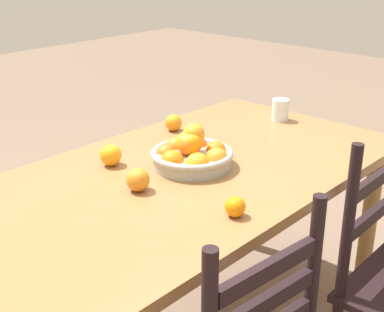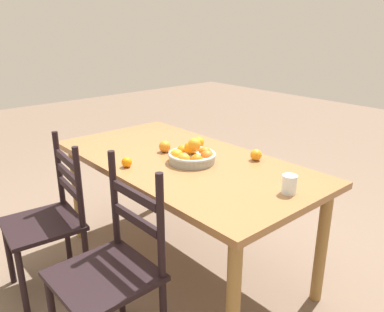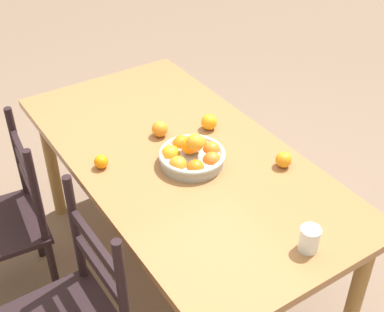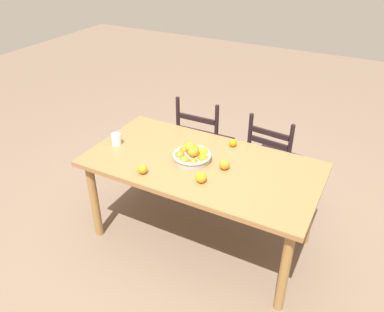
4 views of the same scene
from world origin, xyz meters
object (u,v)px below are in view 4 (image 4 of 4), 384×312
at_px(drinking_glass, 116,139).
at_px(chair_near_window, 203,145).
at_px(fruit_bowl, 192,155).
at_px(dining_table, 202,172).
at_px(orange_loose_0, 233,143).
at_px(chair_by_cabinet, 272,162).
at_px(orange_loose_2, 201,177).
at_px(orange_loose_1, 142,169).
at_px(orange_loose_3, 224,164).

bearing_deg(drinking_glass, chair_near_window, 63.39).
relative_size(chair_near_window, fruit_bowl, 3.32).
distance_m(dining_table, orange_loose_0, 0.37).
bearing_deg(chair_by_cabinet, fruit_bowl, 66.33).
height_order(dining_table, chair_near_window, chair_near_window).
xyz_separation_m(chair_by_cabinet, fruit_bowl, (-0.43, -0.75, 0.36)).
relative_size(dining_table, orange_loose_2, 22.92).
distance_m(chair_near_window, drinking_glass, 0.96).
relative_size(orange_loose_1, orange_loose_3, 0.92).
distance_m(chair_by_cabinet, orange_loose_2, 1.06).
height_order(orange_loose_0, orange_loose_2, orange_loose_2).
xyz_separation_m(orange_loose_0, orange_loose_3, (0.07, -0.34, 0.01)).
distance_m(chair_near_window, fruit_bowl, 0.85).
xyz_separation_m(dining_table, orange_loose_2, (0.11, -0.23, 0.12)).
distance_m(chair_near_window, orange_loose_1, 1.11).
bearing_deg(fruit_bowl, orange_loose_2, -49.82).
bearing_deg(orange_loose_0, fruit_bowl, -118.77).
height_order(chair_near_window, orange_loose_1, chair_near_window).
distance_m(dining_table, orange_loose_2, 0.28).
bearing_deg(orange_loose_2, drinking_glass, 169.90).
relative_size(chair_near_window, drinking_glass, 10.15).
xyz_separation_m(chair_by_cabinet, orange_loose_1, (-0.66, -1.07, 0.34)).
bearing_deg(orange_loose_2, chair_by_cabinet, 76.10).
distance_m(fruit_bowl, orange_loose_2, 0.29).
xyz_separation_m(orange_loose_1, orange_loose_2, (0.42, 0.10, 0.00)).
height_order(fruit_bowl, drinking_glass, fruit_bowl).
bearing_deg(orange_loose_2, orange_loose_1, -166.69).
bearing_deg(orange_loose_3, chair_near_window, 126.03).
relative_size(dining_table, orange_loose_3, 23.14).
height_order(chair_by_cabinet, fruit_bowl, chair_by_cabinet).
xyz_separation_m(orange_loose_2, orange_loose_3, (0.08, 0.23, -0.00)).
height_order(chair_near_window, orange_loose_0, chair_near_window).
distance_m(fruit_bowl, orange_loose_0, 0.39).
relative_size(chair_near_window, chair_by_cabinet, 1.04).
distance_m(chair_near_window, orange_loose_0, 0.68).
relative_size(dining_table, orange_loose_1, 25.02).
distance_m(chair_near_window, chair_by_cabinet, 0.69).
height_order(chair_near_window, fruit_bowl, chair_near_window).
bearing_deg(orange_loose_1, chair_by_cabinet, 58.27).
bearing_deg(orange_loose_1, chair_near_window, 91.33).
distance_m(orange_loose_2, orange_loose_3, 0.24).
height_order(chair_by_cabinet, orange_loose_1, chair_by_cabinet).
relative_size(chair_by_cabinet, drinking_glass, 9.75).
bearing_deg(chair_near_window, orange_loose_1, 90.44).
height_order(dining_table, orange_loose_3, orange_loose_3).
relative_size(orange_loose_2, drinking_glass, 0.80).
bearing_deg(chair_near_window, chair_by_cabinet, -178.99).
bearing_deg(drinking_glass, orange_loose_3, 4.87).
xyz_separation_m(chair_by_cabinet, drinking_glass, (-1.09, -0.82, 0.36)).
xyz_separation_m(chair_near_window, orange_loose_3, (0.52, -0.72, 0.34)).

